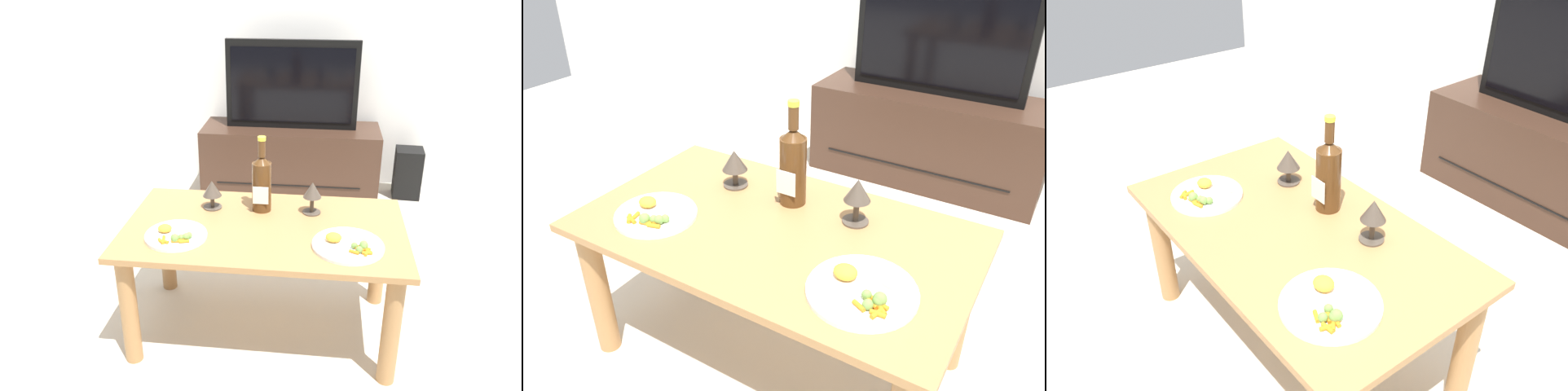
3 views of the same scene
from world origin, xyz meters
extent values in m
plane|color=beige|center=(0.00, 0.00, 0.00)|extent=(6.40, 6.40, 0.00)
cube|color=#9E7042|center=(0.00, 0.00, 0.50)|extent=(1.14, 0.65, 0.03)
cylinder|color=#9E7042|center=(-0.50, -0.26, 0.24)|extent=(0.07, 0.07, 0.48)
cylinder|color=#9E7042|center=(-0.50, 0.26, 0.24)|extent=(0.07, 0.07, 0.48)
cylinder|color=#9E7042|center=(0.50, 0.26, 0.24)|extent=(0.07, 0.07, 0.48)
cube|color=#382319|center=(0.01, 1.50, 0.24)|extent=(1.18, 0.41, 0.48)
cube|color=black|center=(0.01, 1.29, 0.14)|extent=(0.95, 0.01, 0.01)
cube|color=black|center=(0.01, 1.50, 0.76)|extent=(0.86, 0.04, 0.57)
cube|color=black|center=(0.01, 1.47, 0.76)|extent=(0.79, 0.01, 0.48)
cylinder|color=#4C2D14|center=(-0.03, 0.15, 0.62)|extent=(0.08, 0.08, 0.22)
cone|color=#4C2D14|center=(-0.03, 0.15, 0.74)|extent=(0.08, 0.08, 0.04)
cylinder|color=#4C2D14|center=(-0.03, 0.15, 0.79)|extent=(0.03, 0.03, 0.07)
cylinder|color=yellow|center=(-0.03, 0.15, 0.83)|extent=(0.03, 0.03, 0.02)
cube|color=silver|center=(-0.03, 0.11, 0.59)|extent=(0.07, 0.00, 0.08)
cylinder|color=#473D33|center=(-0.24, 0.15, 0.51)|extent=(0.08, 0.08, 0.01)
cylinder|color=#473D33|center=(-0.24, 0.15, 0.54)|extent=(0.02, 0.02, 0.05)
cone|color=#473D33|center=(-0.24, 0.15, 0.60)|extent=(0.08, 0.08, 0.07)
cylinder|color=#473D33|center=(0.19, 0.15, 0.51)|extent=(0.08, 0.08, 0.01)
cylinder|color=#473D33|center=(0.19, 0.15, 0.55)|extent=(0.02, 0.02, 0.07)
cone|color=#473D33|center=(0.19, 0.15, 0.62)|extent=(0.08, 0.08, 0.07)
cylinder|color=white|center=(-0.33, -0.13, 0.51)|extent=(0.24, 0.24, 0.01)
torus|color=white|center=(-0.33, -0.13, 0.52)|extent=(0.24, 0.24, 0.01)
ellipsoid|color=orange|center=(-0.38, -0.12, 0.54)|extent=(0.06, 0.05, 0.03)
cube|color=beige|center=(-0.29, -0.09, 0.53)|extent=(0.06, 0.05, 0.02)
cylinder|color=orange|center=(-0.36, -0.18, 0.53)|extent=(0.02, 0.04, 0.01)
cylinder|color=orange|center=(-0.37, -0.20, 0.53)|extent=(0.03, 0.04, 0.01)
cylinder|color=orange|center=(-0.36, -0.20, 0.53)|extent=(0.04, 0.02, 0.01)
cylinder|color=orange|center=(-0.31, -0.20, 0.53)|extent=(0.04, 0.02, 0.01)
cylinder|color=orange|center=(-0.28, -0.19, 0.53)|extent=(0.04, 0.02, 0.01)
cylinder|color=orange|center=(-0.30, -0.18, 0.53)|extent=(0.04, 0.02, 0.01)
sphere|color=olive|center=(-0.28, -0.17, 0.53)|extent=(0.03, 0.03, 0.03)
sphere|color=olive|center=(-0.28, -0.17, 0.53)|extent=(0.03, 0.03, 0.03)
sphere|color=olive|center=(-0.32, -0.19, 0.54)|extent=(0.03, 0.03, 0.03)
sphere|color=olive|center=(-0.27, -0.16, 0.53)|extent=(0.03, 0.03, 0.03)
sphere|color=olive|center=(-0.30, -0.18, 0.53)|extent=(0.03, 0.03, 0.03)
cylinder|color=white|center=(0.33, -0.13, 0.51)|extent=(0.27, 0.27, 0.01)
torus|color=white|center=(0.33, -0.13, 0.52)|extent=(0.27, 0.27, 0.01)
ellipsoid|color=orange|center=(0.28, -0.11, 0.54)|extent=(0.06, 0.06, 0.03)
cube|color=beige|center=(0.38, -0.09, 0.53)|extent=(0.07, 0.06, 0.02)
cylinder|color=orange|center=(0.35, -0.20, 0.53)|extent=(0.04, 0.03, 0.01)
cylinder|color=orange|center=(0.40, -0.20, 0.53)|extent=(0.02, 0.04, 0.01)
cylinder|color=orange|center=(0.40, -0.20, 0.53)|extent=(0.04, 0.01, 0.01)
cylinder|color=orange|center=(0.39, -0.17, 0.53)|extent=(0.04, 0.02, 0.01)
cylinder|color=orange|center=(0.40, -0.18, 0.53)|extent=(0.04, 0.03, 0.01)
cylinder|color=orange|center=(0.37, -0.17, 0.53)|extent=(0.04, 0.03, 0.01)
cylinder|color=orange|center=(0.38, -0.16, 0.53)|extent=(0.04, 0.02, 0.01)
sphere|color=olive|center=(0.39, -0.16, 0.54)|extent=(0.03, 0.03, 0.03)
sphere|color=olive|center=(0.37, -0.19, 0.53)|extent=(0.03, 0.03, 0.03)
sphere|color=olive|center=(0.35, -0.16, 0.53)|extent=(0.02, 0.02, 0.02)
sphere|color=olive|center=(0.39, -0.17, 0.54)|extent=(0.03, 0.03, 0.03)
camera|label=1|loc=(0.21, -1.86, 1.49)|focal=35.70mm
camera|label=2|loc=(0.67, -1.05, 1.33)|focal=35.54mm
camera|label=3|loc=(1.09, -0.79, 1.48)|focal=36.51mm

